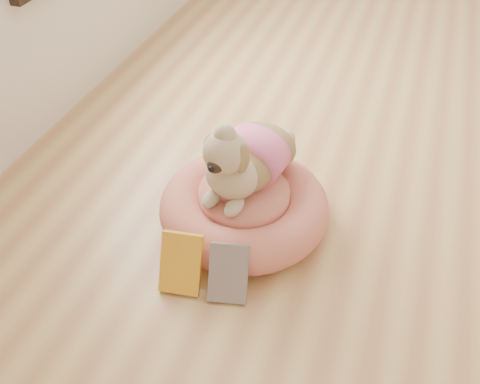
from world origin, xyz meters
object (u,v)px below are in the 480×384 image
(pet_bed, at_px, (244,207))
(book_yellow, at_px, (181,263))
(dog, at_px, (244,147))
(book_white, at_px, (228,273))

(pet_bed, bearing_deg, book_yellow, -106.69)
(dog, bearing_deg, book_yellow, -92.96)
(pet_bed, xyz_separation_m, dog, (-0.01, 0.04, 0.27))
(dog, bearing_deg, book_white, -68.80)
(book_yellow, bearing_deg, book_white, -2.09)
(book_yellow, distance_m, book_white, 0.17)
(pet_bed, xyz_separation_m, book_yellow, (-0.11, -0.37, 0.02))
(dog, distance_m, book_white, 0.47)
(dog, xyz_separation_m, book_white, (0.07, -0.39, -0.26))
(dog, xyz_separation_m, book_yellow, (-0.10, -0.41, -0.25))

